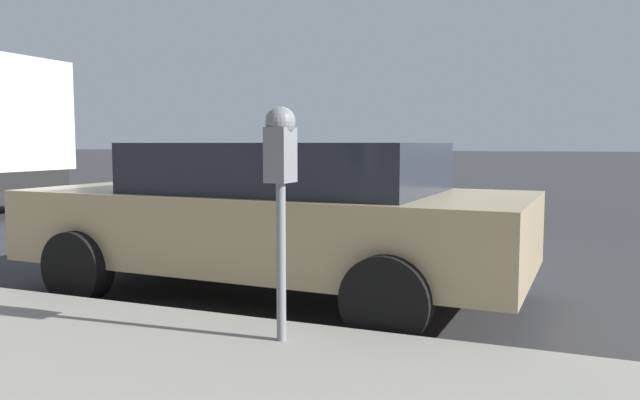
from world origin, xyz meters
TOP-DOWN VIEW (x-y plane):
  - ground_plane at (0.00, 0.00)m, footprint 220.00×220.00m
  - parking_meter at (-2.60, -0.53)m, footprint 0.21×0.19m
  - car_tan at (-1.01, 0.27)m, footprint 2.29×4.61m

SIDE VIEW (x-z plane):
  - ground_plane at x=0.00m, z-range 0.00..0.00m
  - car_tan at x=-1.01m, z-range 0.06..1.46m
  - parking_meter at x=-2.60m, z-range 0.54..2.01m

